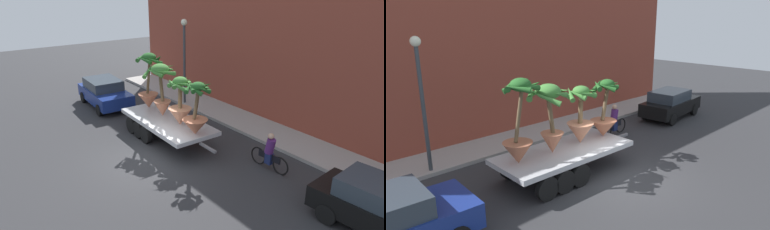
% 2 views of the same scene
% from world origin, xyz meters
% --- Properties ---
extents(ground_plane, '(60.00, 60.00, 0.00)m').
position_xyz_m(ground_plane, '(0.00, 0.00, 0.00)').
color(ground_plane, '#2D2D30').
extents(sidewalk, '(24.00, 2.20, 0.15)m').
position_xyz_m(sidewalk, '(0.00, 6.10, 0.07)').
color(sidewalk, '#A39E99').
rests_on(sidewalk, ground).
extents(building_facade, '(24.00, 1.20, 9.12)m').
position_xyz_m(building_facade, '(0.00, 7.80, 4.56)').
color(building_facade, brown).
rests_on(building_facade, ground).
extents(flatbed_trailer, '(6.10, 2.37, 0.98)m').
position_xyz_m(flatbed_trailer, '(-1.61, 1.84, 0.75)').
color(flatbed_trailer, '#B7BABF').
rests_on(flatbed_trailer, ground).
extents(potted_palm_rear, '(1.25, 1.20, 2.27)m').
position_xyz_m(potted_palm_rear, '(0.79, 1.85, 1.83)').
color(potted_palm_rear, '#B26647').
rests_on(potted_palm_rear, flatbed_trailer).
extents(potted_palm_middle, '(1.56, 1.74, 2.47)m').
position_xyz_m(potted_palm_middle, '(-1.92, 1.91, 2.33)').
color(potted_palm_middle, '#C17251').
rests_on(potted_palm_middle, flatbed_trailer).
extents(potted_palm_front, '(1.32, 1.31, 2.19)m').
position_xyz_m(potted_palm_front, '(-0.44, 1.92, 1.87)').
color(potted_palm_front, tan).
rests_on(potted_palm_front, flatbed_trailer).
extents(potted_palm_extra, '(1.33, 1.36, 2.79)m').
position_xyz_m(potted_palm_extra, '(-3.17, 1.96, 2.10)').
color(potted_palm_extra, '#B26647').
rests_on(potted_palm_extra, flatbed_trailer).
extents(cyclist, '(1.84, 0.36, 1.54)m').
position_xyz_m(cyclist, '(3.38, 3.49, 0.67)').
color(cyclist, black).
rests_on(cyclist, ground).
extents(trailing_car, '(4.32, 2.15, 1.58)m').
position_xyz_m(trailing_car, '(-7.52, 1.45, 0.83)').
color(trailing_car, navy).
rests_on(trailing_car, ground).
extents(street_lamp, '(0.36, 0.36, 4.83)m').
position_xyz_m(street_lamp, '(-4.84, 5.30, 3.23)').
color(street_lamp, '#383D42').
rests_on(street_lamp, sidewalk).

